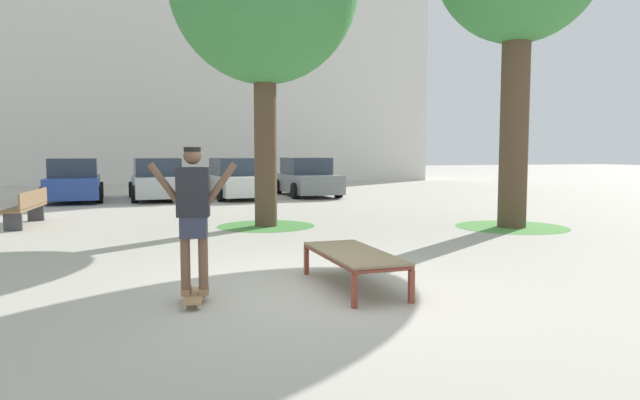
{
  "coord_description": "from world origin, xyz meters",
  "views": [
    {
      "loc": [
        -1.78,
        -6.54,
        1.73
      ],
      "look_at": [
        0.67,
        1.72,
        1.0
      ],
      "focal_mm": 32.08,
      "sensor_mm": 36.0,
      "label": 1
    }
  ],
  "objects_px": {
    "skater": "(193,210)",
    "car_silver": "(157,180)",
    "car_grey": "(307,178)",
    "park_bench": "(27,207)",
    "skate_box": "(353,255)",
    "car_blue": "(74,181)",
    "skateboard": "(195,296)",
    "car_white": "(236,180)"
  },
  "relations": [
    {
      "from": "skate_box",
      "to": "skateboard",
      "type": "relative_size",
      "value": 2.33
    },
    {
      "from": "car_grey",
      "to": "skate_box",
      "type": "bearing_deg",
      "value": -102.93
    },
    {
      "from": "car_white",
      "to": "park_bench",
      "type": "xyz_separation_m",
      "value": [
        -5.86,
        -6.62,
        -0.24
      ]
    },
    {
      "from": "skateboard",
      "to": "car_blue",
      "type": "distance_m",
      "value": 15.54
    },
    {
      "from": "park_bench",
      "to": "skate_box",
      "type": "bearing_deg",
      "value": -56.67
    },
    {
      "from": "skateboard",
      "to": "park_bench",
      "type": "bearing_deg",
      "value": 111.7
    },
    {
      "from": "skate_box",
      "to": "car_grey",
      "type": "relative_size",
      "value": 0.45
    },
    {
      "from": "car_grey",
      "to": "park_bench",
      "type": "bearing_deg",
      "value": -141.2
    },
    {
      "from": "skateboard",
      "to": "park_bench",
      "type": "height_order",
      "value": "park_bench"
    },
    {
      "from": "car_blue",
      "to": "car_grey",
      "type": "height_order",
      "value": "same"
    },
    {
      "from": "skate_box",
      "to": "skater",
      "type": "relative_size",
      "value": 1.13
    },
    {
      "from": "skate_box",
      "to": "skateboard",
      "type": "bearing_deg",
      "value": -174.52
    },
    {
      "from": "skateboard",
      "to": "car_white",
      "type": "bearing_deg",
      "value": 80.04
    },
    {
      "from": "skateboard",
      "to": "skater",
      "type": "relative_size",
      "value": 0.49
    },
    {
      "from": "skater",
      "to": "car_silver",
      "type": "xyz_separation_m",
      "value": [
        -0.24,
        15.09,
        -0.38
      ]
    },
    {
      "from": "skateboard",
      "to": "car_grey",
      "type": "height_order",
      "value": "car_grey"
    },
    {
      "from": "car_silver",
      "to": "park_bench",
      "type": "bearing_deg",
      "value": -113.62
    },
    {
      "from": "skater",
      "to": "car_silver",
      "type": "distance_m",
      "value": 15.09
    },
    {
      "from": "car_white",
      "to": "park_bench",
      "type": "bearing_deg",
      "value": -131.49
    },
    {
      "from": "car_silver",
      "to": "car_blue",
      "type": "bearing_deg",
      "value": 177.39
    },
    {
      "from": "skateboard",
      "to": "car_silver",
      "type": "height_order",
      "value": "car_silver"
    },
    {
      "from": "car_silver",
      "to": "park_bench",
      "type": "relative_size",
      "value": 1.77
    },
    {
      "from": "car_grey",
      "to": "skater",
      "type": "bearing_deg",
      "value": -109.72
    },
    {
      "from": "car_white",
      "to": "car_grey",
      "type": "relative_size",
      "value": 1.02
    },
    {
      "from": "car_silver",
      "to": "park_bench",
      "type": "xyz_separation_m",
      "value": [
        -3.02,
        -6.91,
        -0.24
      ]
    },
    {
      "from": "skateboard",
      "to": "car_white",
      "type": "height_order",
      "value": "car_white"
    },
    {
      "from": "skateboard",
      "to": "car_grey",
      "type": "relative_size",
      "value": 0.19
    },
    {
      "from": "skate_box",
      "to": "park_bench",
      "type": "distance_m",
      "value": 9.56
    },
    {
      "from": "skate_box",
      "to": "car_silver",
      "type": "xyz_separation_m",
      "value": [
        -2.23,
        14.9,
        0.28
      ]
    },
    {
      "from": "skate_box",
      "to": "car_white",
      "type": "bearing_deg",
      "value": 87.64
    },
    {
      "from": "skater",
      "to": "park_bench",
      "type": "height_order",
      "value": "skater"
    },
    {
      "from": "car_blue",
      "to": "skate_box",
      "type": "bearing_deg",
      "value": -71.35
    },
    {
      "from": "skate_box",
      "to": "skater",
      "type": "height_order",
      "value": "skater"
    },
    {
      "from": "skater",
      "to": "car_blue",
      "type": "distance_m",
      "value": 15.53
    },
    {
      "from": "car_grey",
      "to": "park_bench",
      "type": "xyz_separation_m",
      "value": [
        -8.69,
        -6.99,
        -0.24
      ]
    },
    {
      "from": "car_blue",
      "to": "car_white",
      "type": "height_order",
      "value": "same"
    },
    {
      "from": "car_blue",
      "to": "skateboard",
      "type": "bearing_deg",
      "value": -78.59
    },
    {
      "from": "skate_box",
      "to": "car_white",
      "type": "xyz_separation_m",
      "value": [
        0.6,
        14.61,
        0.28
      ]
    },
    {
      "from": "car_silver",
      "to": "park_bench",
      "type": "height_order",
      "value": "car_silver"
    },
    {
      "from": "skateboard",
      "to": "car_grey",
      "type": "xyz_separation_m",
      "value": [
        5.44,
        15.17,
        0.61
      ]
    },
    {
      "from": "park_bench",
      "to": "skater",
      "type": "bearing_deg",
      "value": -68.3
    },
    {
      "from": "skate_box",
      "to": "car_silver",
      "type": "bearing_deg",
      "value": 98.53
    }
  ]
}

